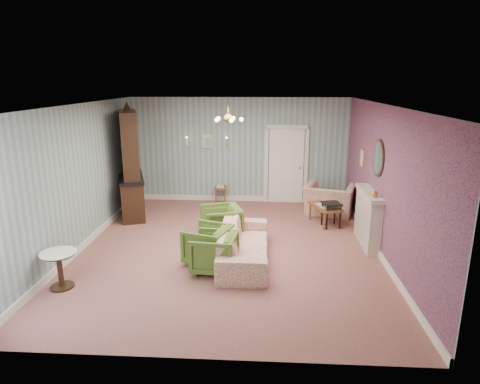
# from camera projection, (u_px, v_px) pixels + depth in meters

# --- Properties ---
(floor) EXTENTS (7.00, 7.00, 0.00)m
(floor) POSITION_uv_depth(u_px,v_px,m) (229.00, 248.00, 8.52)
(floor) COLOR #966057
(floor) RESTS_ON ground
(ceiling) EXTENTS (7.00, 7.00, 0.00)m
(ceiling) POSITION_uv_depth(u_px,v_px,m) (228.00, 105.00, 7.76)
(ceiling) COLOR white
(ceiling) RESTS_ON ground
(wall_back) EXTENTS (6.00, 0.00, 6.00)m
(wall_back) POSITION_uv_depth(u_px,v_px,m) (239.00, 151.00, 11.51)
(wall_back) COLOR gray
(wall_back) RESTS_ON ground
(wall_front) EXTENTS (6.00, 0.00, 6.00)m
(wall_front) POSITION_uv_depth(u_px,v_px,m) (203.00, 251.00, 4.77)
(wall_front) COLOR gray
(wall_front) RESTS_ON ground
(wall_left) EXTENTS (0.00, 7.00, 7.00)m
(wall_left) POSITION_uv_depth(u_px,v_px,m) (80.00, 178.00, 8.31)
(wall_left) COLOR gray
(wall_left) RESTS_ON ground
(wall_right) EXTENTS (0.00, 7.00, 7.00)m
(wall_right) POSITION_uv_depth(u_px,v_px,m) (384.00, 182.00, 7.97)
(wall_right) COLOR gray
(wall_right) RESTS_ON ground
(wall_right_floral) EXTENTS (0.00, 7.00, 7.00)m
(wall_right_floral) POSITION_uv_depth(u_px,v_px,m) (383.00, 182.00, 7.97)
(wall_right_floral) COLOR #BF5F6C
(wall_right_floral) RESTS_ON ground
(door) EXTENTS (1.12, 0.12, 2.16)m
(door) POSITION_uv_depth(u_px,v_px,m) (286.00, 164.00, 11.50)
(door) COLOR white
(door) RESTS_ON floor
(olive_chair_a) EXTENTS (0.80, 0.84, 0.78)m
(olive_chair_a) POSITION_uv_depth(u_px,v_px,m) (214.00, 251.00, 7.43)
(olive_chair_a) COLOR #4C6D26
(olive_chair_a) RESTS_ON floor
(olive_chair_b) EXTENTS (0.93, 0.96, 0.79)m
(olive_chair_b) POSITION_uv_depth(u_px,v_px,m) (208.00, 242.00, 7.80)
(olive_chair_b) COLOR #4C6D26
(olive_chair_b) RESTS_ON floor
(olive_chair_c) EXTENTS (0.95, 0.98, 0.82)m
(olive_chair_c) POSITION_uv_depth(u_px,v_px,m) (221.00, 221.00, 8.92)
(olive_chair_c) COLOR #4C6D26
(olive_chair_c) RESTS_ON floor
(sofa_chintz) EXTENTS (0.67, 2.29, 0.89)m
(sofa_chintz) POSITION_uv_depth(u_px,v_px,m) (244.00, 238.00, 7.87)
(sofa_chintz) COLOR #A94E44
(sofa_chintz) RESTS_ON floor
(wingback_chair) EXTENTS (1.38, 1.12, 1.04)m
(wingback_chair) POSITION_uv_depth(u_px,v_px,m) (330.00, 194.00, 10.59)
(wingback_chair) COLOR #A94E44
(wingback_chair) RESTS_ON floor
(dresser) EXTENTS (1.10, 1.77, 2.79)m
(dresser) POSITION_uv_depth(u_px,v_px,m) (130.00, 161.00, 10.31)
(dresser) COLOR black
(dresser) RESTS_ON floor
(fireplace) EXTENTS (0.30, 1.40, 1.16)m
(fireplace) POSITION_uv_depth(u_px,v_px,m) (368.00, 218.00, 8.59)
(fireplace) COLOR beige
(fireplace) RESTS_ON floor
(mantel_vase) EXTENTS (0.15, 0.15, 0.15)m
(mantel_vase) POSITION_uv_depth(u_px,v_px,m) (374.00, 193.00, 8.04)
(mantel_vase) COLOR gold
(mantel_vase) RESTS_ON fireplace
(oval_mirror) EXTENTS (0.04, 0.76, 0.84)m
(oval_mirror) POSITION_uv_depth(u_px,v_px,m) (378.00, 158.00, 8.25)
(oval_mirror) COLOR white
(oval_mirror) RESTS_ON wall_right
(framed_print) EXTENTS (0.04, 0.34, 0.42)m
(framed_print) POSITION_uv_depth(u_px,v_px,m) (362.00, 158.00, 9.62)
(framed_print) COLOR gold
(framed_print) RESTS_ON wall_right
(coffee_table) EXTENTS (0.77, 1.02, 0.46)m
(coffee_table) POSITION_uv_depth(u_px,v_px,m) (325.00, 215.00, 9.92)
(coffee_table) COLOR brown
(coffee_table) RESTS_ON floor
(side_table_black) EXTENTS (0.48, 0.48, 0.60)m
(side_table_black) POSITION_uv_depth(u_px,v_px,m) (331.00, 215.00, 9.69)
(side_table_black) COLOR black
(side_table_black) RESTS_ON floor
(pedestal_table) EXTENTS (0.61, 0.61, 0.64)m
(pedestal_table) POSITION_uv_depth(u_px,v_px,m) (60.00, 270.00, 6.85)
(pedestal_table) COLOR black
(pedestal_table) RESTS_ON floor
(nesting_table) EXTENTS (0.35, 0.43, 0.53)m
(nesting_table) POSITION_uv_depth(u_px,v_px,m) (220.00, 195.00, 11.52)
(nesting_table) COLOR brown
(nesting_table) RESTS_ON floor
(gilt_mirror_back) EXTENTS (0.28, 0.06, 0.36)m
(gilt_mirror_back) POSITION_uv_depth(u_px,v_px,m) (207.00, 142.00, 11.46)
(gilt_mirror_back) COLOR gold
(gilt_mirror_back) RESTS_ON wall_back
(sconce_left) EXTENTS (0.16, 0.12, 0.30)m
(sconce_left) POSITION_uv_depth(u_px,v_px,m) (187.00, 141.00, 11.47)
(sconce_left) COLOR gold
(sconce_left) RESTS_ON wall_back
(sconce_right) EXTENTS (0.16, 0.12, 0.30)m
(sconce_right) POSITION_uv_depth(u_px,v_px,m) (227.00, 142.00, 11.41)
(sconce_right) COLOR gold
(sconce_right) RESTS_ON wall_back
(chandelier) EXTENTS (0.56, 0.56, 0.36)m
(chandelier) POSITION_uv_depth(u_px,v_px,m) (228.00, 119.00, 7.83)
(chandelier) COLOR gold
(chandelier) RESTS_ON ceiling
(burgundy_cushion) EXTENTS (0.41, 0.28, 0.39)m
(burgundy_cushion) POSITION_uv_depth(u_px,v_px,m) (329.00, 197.00, 10.46)
(burgundy_cushion) COLOR maroon
(burgundy_cushion) RESTS_ON wingback_chair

